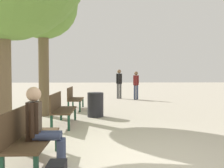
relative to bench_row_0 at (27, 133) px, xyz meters
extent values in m
plane|color=beige|center=(1.80, 0.00, -0.52)|extent=(80.00, 80.00, 0.00)
cube|color=#4C3823|center=(0.11, 0.00, -0.09)|extent=(0.54, 1.58, 0.04)
cube|color=#4C3823|center=(-0.14, 0.00, 0.17)|extent=(0.04, 1.58, 0.48)
cube|color=#19422D|center=(0.33, 0.74, -0.32)|extent=(0.06, 0.06, 0.41)
cube|color=#19422D|center=(-0.12, 0.74, -0.32)|extent=(0.06, 0.06, 0.41)
cube|color=#4C3823|center=(0.11, 3.20, -0.09)|extent=(0.54, 1.58, 0.04)
cube|color=#4C3823|center=(-0.14, 3.20, 0.17)|extent=(0.04, 1.58, 0.48)
cube|color=#19422D|center=(0.33, 2.46, -0.32)|extent=(0.06, 0.06, 0.41)
cube|color=#19422D|center=(0.33, 3.95, -0.32)|extent=(0.06, 0.06, 0.41)
cube|color=#19422D|center=(-0.12, 2.46, -0.32)|extent=(0.06, 0.06, 0.41)
cube|color=#19422D|center=(-0.12, 3.95, -0.32)|extent=(0.06, 0.06, 0.41)
cube|color=#4C3823|center=(0.11, 6.41, -0.09)|extent=(0.54, 1.58, 0.04)
cube|color=#4C3823|center=(-0.14, 6.41, 0.17)|extent=(0.04, 1.58, 0.48)
cube|color=#19422D|center=(0.33, 5.66, -0.32)|extent=(0.06, 0.06, 0.41)
cube|color=#19422D|center=(0.33, 7.15, -0.32)|extent=(0.06, 0.06, 0.41)
cube|color=#19422D|center=(-0.12, 5.66, -0.32)|extent=(0.06, 0.06, 0.41)
cube|color=#19422D|center=(-0.12, 7.15, -0.32)|extent=(0.06, 0.06, 0.41)
cylinder|color=brown|center=(-0.86, 1.31, 0.99)|extent=(0.30, 0.30, 3.01)
cylinder|color=brown|center=(-0.86, 4.88, 1.11)|extent=(0.36, 0.36, 3.26)
sphere|color=olive|center=(-0.86, 4.88, 3.41)|extent=(2.44, 2.44, 2.44)
cylinder|color=#384260|center=(0.34, -0.17, -0.01)|extent=(0.42, 0.12, 0.12)
cylinder|color=#384260|center=(0.55, -0.17, -0.30)|extent=(0.12, 0.12, 0.45)
cylinder|color=#384260|center=(0.34, -0.02, -0.01)|extent=(0.42, 0.12, 0.12)
cylinder|color=#384260|center=(0.55, -0.02, -0.30)|extent=(0.12, 0.12, 0.45)
cube|color=black|center=(0.13, -0.10, 0.22)|extent=(0.19, 0.23, 0.60)
cylinder|color=black|center=(0.13, -0.22, 0.25)|extent=(0.09, 0.09, 0.54)
cylinder|color=black|center=(0.13, 0.03, 0.25)|extent=(0.09, 0.09, 0.54)
sphere|color=tan|center=(0.13, -0.10, 0.64)|extent=(0.23, 0.23, 0.23)
cylinder|color=#384260|center=(3.09, 10.39, -0.11)|extent=(0.12, 0.12, 0.82)
cylinder|color=#384260|center=(3.23, 10.39, -0.11)|extent=(0.12, 0.12, 0.82)
cube|color=maroon|center=(3.16, 10.39, 0.59)|extent=(0.27, 0.29, 0.58)
cylinder|color=maroon|center=(3.04, 10.39, 0.61)|extent=(0.09, 0.09, 0.55)
cylinder|color=maroon|center=(3.28, 10.39, 0.61)|extent=(0.09, 0.09, 0.55)
sphere|color=brown|center=(3.16, 10.39, 1.00)|extent=(0.22, 0.22, 0.22)
cylinder|color=#4C4C4C|center=(2.14, 10.96, -0.08)|extent=(0.13, 0.13, 0.88)
cylinder|color=#4C4C4C|center=(2.29, 10.96, -0.08)|extent=(0.13, 0.13, 0.88)
cube|color=black|center=(2.21, 10.96, 0.68)|extent=(0.30, 0.31, 0.63)
cylinder|color=black|center=(2.08, 10.96, 0.69)|extent=(0.09, 0.09, 0.60)
cylinder|color=black|center=(2.35, 10.96, 0.69)|extent=(0.09, 0.09, 0.60)
sphere|color=brown|center=(2.21, 10.96, 1.12)|extent=(0.24, 0.24, 0.24)
cylinder|color=#232328|center=(0.97, 4.58, -0.10)|extent=(0.55, 0.55, 0.84)
camera|label=1|loc=(1.20, -4.01, 0.95)|focal=40.00mm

